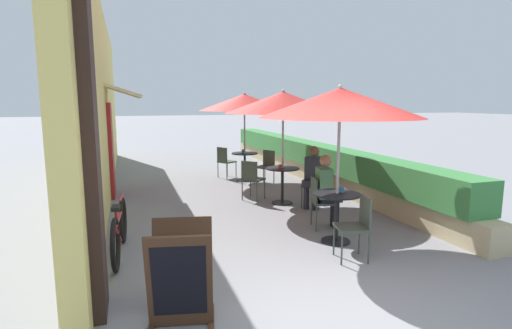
{
  "coord_description": "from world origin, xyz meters",
  "views": [
    {
      "loc": [
        -2.04,
        -3.49,
        2.12
      ],
      "look_at": [
        0.15,
        3.25,
        1.0
      ],
      "focal_mm": 28.0,
      "sensor_mm": 36.0,
      "label": 1
    }
  ],
  "objects_px": {
    "cafe_chair_near_right": "(320,198)",
    "cafe_chair_mid_left": "(315,182)",
    "seated_patron_mid_left": "(313,174)",
    "patio_umbrella_near": "(340,103)",
    "coffee_cup_far": "(243,151)",
    "cafe_chair_near_left": "(357,222)",
    "patio_umbrella_mid": "(283,102)",
    "cafe_chair_mid_right": "(252,177)",
    "cafe_chair_far_right": "(266,164)",
    "menu_board": "(181,274)",
    "seated_patron_near_right": "(327,188)",
    "patio_table_mid": "(282,179)",
    "patio_umbrella_far": "(244,102)",
    "cafe_chair_far_left": "(225,160)",
    "coffee_cup_near": "(342,189)",
    "patio_table_far": "(245,162)",
    "patio_table_near": "(337,209)",
    "coffee_cup_mid": "(280,167)",
    "bicycle_leaning": "(119,230)"
  },
  "relations": [
    {
      "from": "cafe_chair_far_right",
      "to": "coffee_cup_mid",
      "type": "bearing_deg",
      "value": 138.17
    },
    {
      "from": "cafe_chair_near_right",
      "to": "coffee_cup_near",
      "type": "relative_size",
      "value": 9.67
    },
    {
      "from": "patio_umbrella_near",
      "to": "coffee_cup_far",
      "type": "distance_m",
      "value": 5.23
    },
    {
      "from": "seated_patron_near_right",
      "to": "patio_umbrella_far",
      "type": "distance_m",
      "value": 4.57
    },
    {
      "from": "patio_umbrella_mid",
      "to": "seated_patron_mid_left",
      "type": "xyz_separation_m",
      "value": [
        0.45,
        -0.53,
        -1.42
      ]
    },
    {
      "from": "cafe_chair_near_left",
      "to": "patio_umbrella_mid",
      "type": "height_order",
      "value": "patio_umbrella_mid"
    },
    {
      "from": "cafe_chair_near_left",
      "to": "cafe_chair_mid_left",
      "type": "relative_size",
      "value": 1.0
    },
    {
      "from": "patio_table_mid",
      "to": "seated_patron_mid_left",
      "type": "height_order",
      "value": "seated_patron_mid_left"
    },
    {
      "from": "patio_table_near",
      "to": "cafe_chair_near_right",
      "type": "xyz_separation_m",
      "value": [
        0.08,
        0.69,
        -0.01
      ]
    },
    {
      "from": "cafe_chair_mid_left",
      "to": "seated_patron_mid_left",
      "type": "xyz_separation_m",
      "value": [
        -0.08,
        -0.08,
        0.17
      ]
    },
    {
      "from": "cafe_chair_near_left",
      "to": "coffee_cup_far",
      "type": "height_order",
      "value": "cafe_chair_near_left"
    },
    {
      "from": "coffee_cup_mid",
      "to": "patio_table_far",
      "type": "distance_m",
      "value": 2.69
    },
    {
      "from": "patio_umbrella_far",
      "to": "cafe_chair_far_left",
      "type": "xyz_separation_m",
      "value": [
        -0.41,
        0.56,
        -1.59
      ]
    },
    {
      "from": "seated_patron_near_right",
      "to": "cafe_chair_mid_left",
      "type": "height_order",
      "value": "seated_patron_near_right"
    },
    {
      "from": "cafe_chair_far_left",
      "to": "coffee_cup_far",
      "type": "distance_m",
      "value": 0.7
    },
    {
      "from": "cafe_chair_mid_right",
      "to": "cafe_chair_far_right",
      "type": "bearing_deg",
      "value": 107.54
    },
    {
      "from": "cafe_chair_near_right",
      "to": "bicycle_leaning",
      "type": "relative_size",
      "value": 0.49
    },
    {
      "from": "patio_umbrella_near",
      "to": "seated_patron_near_right",
      "type": "relative_size",
      "value": 1.92
    },
    {
      "from": "cafe_chair_near_right",
      "to": "menu_board",
      "type": "relative_size",
      "value": 0.91
    },
    {
      "from": "cafe_chair_near_left",
      "to": "cafe_chair_far_left",
      "type": "bearing_deg",
      "value": 15.52
    },
    {
      "from": "patio_table_far",
      "to": "patio_umbrella_far",
      "type": "xyz_separation_m",
      "value": [
        -0.0,
        0.0,
        1.58
      ]
    },
    {
      "from": "patio_umbrella_near",
      "to": "patio_table_far",
      "type": "distance_m",
      "value": 5.26
    },
    {
      "from": "patio_umbrella_mid",
      "to": "coffee_cup_mid",
      "type": "bearing_deg",
      "value": -134.89
    },
    {
      "from": "cafe_chair_near_left",
      "to": "menu_board",
      "type": "distance_m",
      "value": 2.58
    },
    {
      "from": "cafe_chair_near_right",
      "to": "patio_table_far",
      "type": "bearing_deg",
      "value": -166.62
    },
    {
      "from": "patio_table_near",
      "to": "coffee_cup_far",
      "type": "xyz_separation_m",
      "value": [
        -0.0,
        5.07,
        0.28
      ]
    },
    {
      "from": "patio_umbrella_near",
      "to": "seated_patron_mid_left",
      "type": "height_order",
      "value": "patio_umbrella_near"
    },
    {
      "from": "cafe_chair_near_right",
      "to": "cafe_chair_mid_left",
      "type": "bearing_deg",
      "value": 169.94
    },
    {
      "from": "coffee_cup_near",
      "to": "coffee_cup_mid",
      "type": "relative_size",
      "value": 1.0
    },
    {
      "from": "patio_umbrella_far",
      "to": "cafe_chair_far_left",
      "type": "height_order",
      "value": "patio_umbrella_far"
    },
    {
      "from": "patio_umbrella_near",
      "to": "coffee_cup_mid",
      "type": "relative_size",
      "value": 26.66
    },
    {
      "from": "menu_board",
      "to": "cafe_chair_far_left",
      "type": "bearing_deg",
      "value": 84.83
    },
    {
      "from": "patio_table_near",
      "to": "patio_umbrella_far",
      "type": "height_order",
      "value": "patio_umbrella_far"
    },
    {
      "from": "cafe_chair_near_right",
      "to": "seated_patron_near_right",
      "type": "height_order",
      "value": "seated_patron_near_right"
    },
    {
      "from": "bicycle_leaning",
      "to": "cafe_chair_mid_left",
      "type": "bearing_deg",
      "value": 26.55
    },
    {
      "from": "patio_umbrella_near",
      "to": "patio_table_mid",
      "type": "distance_m",
      "value": 2.9
    },
    {
      "from": "cafe_chair_far_right",
      "to": "bicycle_leaning",
      "type": "bearing_deg",
      "value": 108.3
    },
    {
      "from": "cafe_chair_near_left",
      "to": "seated_patron_near_right",
      "type": "xyz_separation_m",
      "value": [
        0.26,
        1.36,
        0.17
      ]
    },
    {
      "from": "menu_board",
      "to": "cafe_chair_mid_right",
      "type": "bearing_deg",
      "value": 76.23
    },
    {
      "from": "seated_patron_mid_left",
      "to": "menu_board",
      "type": "bearing_deg",
      "value": 94.86
    },
    {
      "from": "cafe_chair_near_right",
      "to": "coffee_cup_far",
      "type": "xyz_separation_m",
      "value": [
        -0.08,
        4.37,
        0.29
      ]
    },
    {
      "from": "cafe_chair_near_right",
      "to": "patio_table_mid",
      "type": "distance_m",
      "value": 1.74
    },
    {
      "from": "patio_umbrella_mid",
      "to": "coffee_cup_far",
      "type": "distance_m",
      "value": 2.94
    },
    {
      "from": "patio_umbrella_near",
      "to": "patio_umbrella_mid",
      "type": "bearing_deg",
      "value": 87.91
    },
    {
      "from": "patio_table_near",
      "to": "bicycle_leaning",
      "type": "bearing_deg",
      "value": 171.82
    },
    {
      "from": "coffee_cup_near",
      "to": "patio_table_mid",
      "type": "distance_m",
      "value": 2.4
    },
    {
      "from": "cafe_chair_near_left",
      "to": "patio_umbrella_mid",
      "type": "relative_size",
      "value": 0.36
    },
    {
      "from": "seated_patron_near_right",
      "to": "patio_table_mid",
      "type": "height_order",
      "value": "seated_patron_near_right"
    },
    {
      "from": "bicycle_leaning",
      "to": "menu_board",
      "type": "distance_m",
      "value": 2.04
    },
    {
      "from": "cafe_chair_near_right",
      "to": "bicycle_leaning",
      "type": "distance_m",
      "value": 3.21
    }
  ]
}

